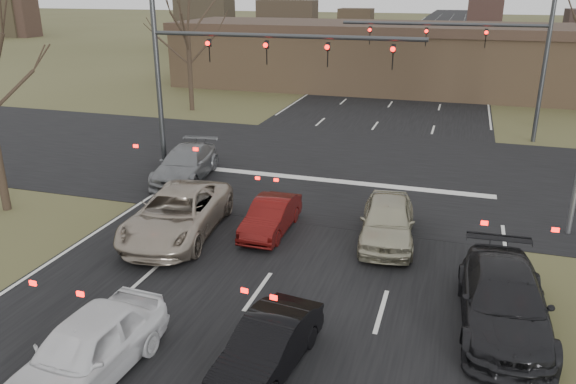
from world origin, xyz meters
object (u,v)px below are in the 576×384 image
Objects in this scene: building at (428,57)px; car_silver_ahead at (387,221)px; mast_arm_far at (491,48)px; car_red_ahead at (271,216)px; car_silver_suv at (177,214)px; streetlight_right_far at (547,33)px; car_charcoal_sedan at (504,301)px; car_grey_ahead at (186,164)px; car_black_hatch at (268,346)px; car_white_sedan at (86,350)px; mast_arm_near at (223,61)px.

car_silver_ahead is (1.00, -30.50, -1.92)m from building.
mast_arm_far is 18.05m from car_red_ahead.
car_silver_ahead is (7.00, 1.64, -0.04)m from car_silver_suv.
building is 13.53m from streetlight_right_far.
car_charcoal_sedan reaches higher than car_grey_ahead.
streetlight_right_far reaches higher than car_red_ahead.
car_black_hatch is 6.09m from car_charcoal_sedan.
car_grey_ahead reaches higher than car_red_ahead.
car_silver_suv is at bearing -73.37° from car_grey_ahead.
car_red_ahead is at bearing -179.20° from car_silver_ahead.
building is at bearing 86.18° from car_silver_ahead.
car_white_sedan is at bearing -79.75° from car_grey_ahead.
mast_arm_far is at bearing 72.70° from car_silver_ahead.
car_red_ahead is (5.50, -4.31, -0.12)m from car_grey_ahead.
car_silver_ahead is (1.61, 7.61, 0.14)m from car_black_hatch.
streetlight_right_far is 31.26m from car_white_sedan.
car_silver_ahead is at bearing -29.91° from car_grey_ahead.
building is 28.04m from car_grey_ahead.
building is 39.90m from car_white_sedan.
mast_arm_near is 1.21× the size of streetlight_right_far.
building is at bearing 123.65° from streetlight_right_far.
car_white_sedan is (1.74, -7.48, -0.04)m from car_silver_suv.
mast_arm_far reaches higher than car_silver_suv.
building reaches higher than car_silver_suv.
car_silver_ahead is (4.00, 0.45, 0.15)m from car_red_ahead.
car_red_ahead is (-10.32, -19.96, -4.99)m from streetlight_right_far.
car_silver_ahead is (9.50, -3.86, 0.03)m from car_grey_ahead.
building reaches higher than car_red_ahead.
car_red_ahead is (-2.39, 7.15, -0.01)m from car_black_hatch.
car_black_hatch is at bearing -149.48° from car_charcoal_sedan.
mast_arm_far is 2.26× the size of car_grey_ahead.
car_silver_suv reaches higher than car_charcoal_sedan.
car_black_hatch is 7.78m from car_silver_ahead.
car_black_hatch is (-4.79, -23.11, -4.41)m from mast_arm_far.
car_white_sedan is at bearing -125.67° from car_silver_ahead.
car_silver_suv is at bearing 163.36° from car_charcoal_sedan.
car_red_ahead is at bearing -117.34° from streetlight_right_far.
car_red_ahead is 0.82× the size of car_silver_ahead.
mast_arm_far is (4.18, -15.00, 2.35)m from building.
car_silver_suv reaches higher than car_silver_ahead.
mast_arm_near is 15.35m from car_black_hatch.
building is 30.58m from car_silver_ahead.
car_grey_ahead is (-12.68, -11.65, -4.30)m from mast_arm_far.
building reaches higher than car_charcoal_sedan.
car_charcoal_sedan is (11.73, -9.79, -4.32)m from mast_arm_near.
car_silver_ahead is at bearing 85.12° from car_black_hatch.
mast_arm_far reaches higher than car_silver_ahead.
streetlight_right_far is 2.28× the size of car_silver_ahead.
mast_arm_near is 15.54m from car_white_sedan.
car_red_ahead is at bearing 14.76° from car_silver_suv.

